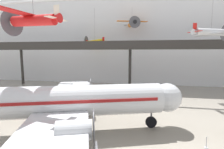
{
  "coord_description": "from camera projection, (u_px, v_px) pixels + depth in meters",
  "views": [
    {
      "loc": [
        3.84,
        -12.57,
        8.84
      ],
      "look_at": [
        -0.95,
        12.14,
        5.63
      ],
      "focal_mm": 28.0,
      "sensor_mm": 36.0,
      "label": 1
    }
  ],
  "objects": [
    {
      "name": "hangar_back_wall",
      "position": [
        132.0,
        38.0,
        48.86
      ],
      "size": [
        140.0,
        3.0,
        25.6
      ],
      "color": "silver",
      "rests_on": "ground"
    },
    {
      "name": "mezzanine_walkway",
      "position": [
        130.0,
        48.0,
        41.66
      ],
      "size": [
        110.0,
        3.2,
        11.51
      ],
      "color": "#2D2B28",
      "rests_on": "ground"
    },
    {
      "name": "airliner_silver_main",
      "position": [
        54.0,
        102.0,
        18.76
      ],
      "size": [
        28.52,
        33.25,
        10.06
      ],
      "rotation": [
        0.0,
        0.0,
        0.33
      ],
      "color": "silver",
      "rests_on": "ground"
    },
    {
      "name": "suspended_plane_orange_highwing",
      "position": [
        132.0,
        23.0,
        44.75
      ],
      "size": [
        7.93,
        6.73,
        5.57
      ],
      "rotation": [
        0.0,
        0.0,
        5.03
      ],
      "color": "orange"
    },
    {
      "name": "suspended_plane_yellow_lowwing",
      "position": [
        95.0,
        42.0,
        45.54
      ],
      "size": [
        5.51,
        6.72,
        9.37
      ],
      "rotation": [
        0.0,
        0.0,
        3.01
      ],
      "color": "yellow"
    },
    {
      "name": "suspended_plane_silver_racer",
      "position": [
        211.0,
        32.0,
        30.26
      ],
      "size": [
        7.5,
        8.67,
        9.35
      ],
      "rotation": [
        0.0,
        0.0,
        0.39
      ],
      "color": "silver"
    },
    {
      "name": "suspended_plane_red_highwing",
      "position": [
        34.0,
        20.0,
        19.04
      ],
      "size": [
        7.03,
        8.54,
        9.42
      ],
      "rotation": [
        0.0,
        0.0,
        2.98
      ],
      "color": "red"
    },
    {
      "name": "stanchion_barrier",
      "position": [
        206.0,
        144.0,
        16.25
      ],
      "size": [
        0.36,
        0.36,
        1.08
      ],
      "color": "#B2B5BA",
      "rests_on": "ground"
    }
  ]
}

